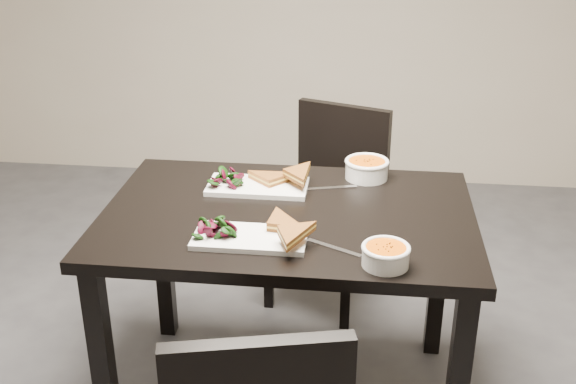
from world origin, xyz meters
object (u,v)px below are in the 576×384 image
(soup_bowl_near, at_px, (386,254))
(plate_far, at_px, (258,187))
(table, at_px, (288,239))
(soup_bowl_far, at_px, (367,168))
(chair_far, at_px, (332,192))
(plate_near, at_px, (250,238))

(soup_bowl_near, xyz_separation_m, plate_far, (-0.43, 0.48, -0.03))
(table, distance_m, plate_far, 0.24)
(soup_bowl_near, xyz_separation_m, soup_bowl_far, (-0.06, 0.62, 0.01))
(table, xyz_separation_m, plate_far, (-0.13, 0.17, 0.11))
(chair_far, relative_size, plate_near, 2.52)
(chair_far, distance_m, soup_bowl_far, 0.56)
(soup_bowl_near, height_order, soup_bowl_far, soup_bowl_far)
(plate_far, bearing_deg, chair_far, 68.63)
(chair_far, bearing_deg, plate_far, -91.46)
(table, height_order, soup_bowl_near, soup_bowl_near)
(table, bearing_deg, plate_far, 126.67)
(plate_far, bearing_deg, soup_bowl_far, 20.69)
(soup_bowl_near, distance_m, soup_bowl_far, 0.62)
(soup_bowl_near, distance_m, plate_far, 0.65)
(plate_near, bearing_deg, chair_far, 78.63)
(chair_far, height_order, soup_bowl_far, chair_far)
(table, distance_m, plate_near, 0.25)
(plate_near, height_order, soup_bowl_far, soup_bowl_far)
(table, xyz_separation_m, chair_far, (0.11, 0.76, -0.17))
(chair_far, xyz_separation_m, plate_near, (-0.19, -0.97, 0.27))
(plate_far, height_order, soup_bowl_far, soup_bowl_far)
(plate_near, distance_m, plate_far, 0.38)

